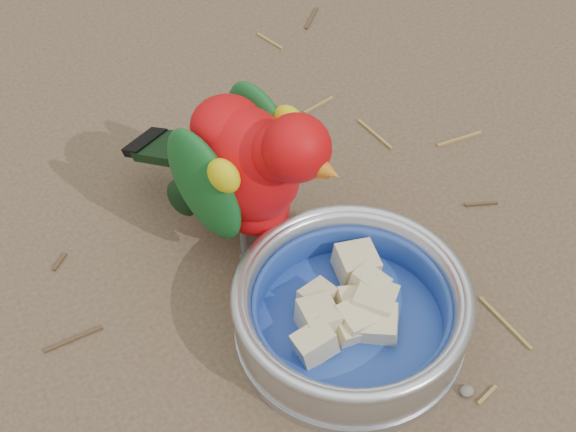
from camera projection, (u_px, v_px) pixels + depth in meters
ground at (287, 374)px, 0.77m from camera, size 60.00×60.00×0.00m
food_bowl at (350, 328)px, 0.79m from camera, size 0.21×0.21×0.02m
bowl_wall at (351, 309)px, 0.77m from camera, size 0.21×0.21×0.04m
fruit_wedges at (351, 313)px, 0.78m from camera, size 0.12×0.12×0.03m
lory_parrot at (248, 177)px, 0.80m from camera, size 0.19×0.25×0.19m
ground_debris at (313, 325)px, 0.80m from camera, size 0.90×0.80×0.01m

